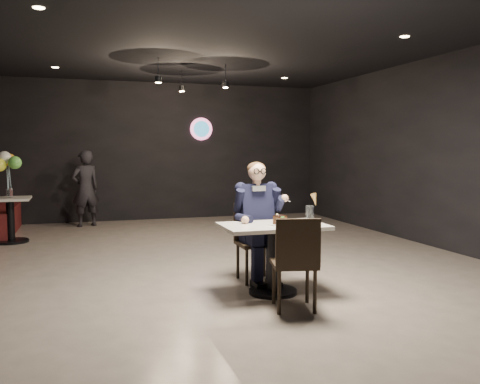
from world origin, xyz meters
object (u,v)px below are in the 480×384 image
object	(u,v)px
chair_far	(256,242)
side_table	(10,219)
balloon_vase	(9,193)
passerby	(85,188)
seated_man	(256,220)
sundae_glass	(310,214)
chair_near	(294,262)
main_table	(273,259)

from	to	relation	value
chair_far	side_table	world-z (taller)	chair_far
side_table	balloon_vase	bearing A→B (deg)	0.00
passerby	seated_man	bearing A→B (deg)	90.68
sundae_glass	chair_far	bearing A→B (deg)	125.85
chair_far	seated_man	world-z (taller)	seated_man
chair_near	balloon_vase	distance (m)	5.59
sundae_glass	side_table	bearing A→B (deg)	130.05
chair_far	balloon_vase	world-z (taller)	chair_far
seated_man	balloon_vase	xyz separation A→B (m)	(-3.06, 3.56, 0.11)
chair_near	side_table	bearing A→B (deg)	136.38
seated_man	sundae_glass	size ratio (longest dim) A/B	7.60
chair_near	sundae_glass	world-z (taller)	sundae_glass
chair_far	passerby	bearing A→B (deg)	110.11
chair_near	seated_man	world-z (taller)	seated_man
seated_man	side_table	distance (m)	4.71
seated_man	balloon_vase	size ratio (longest dim) A/B	9.18
main_table	chair_near	xyz separation A→B (m)	(-0.00, -0.55, 0.09)
main_table	sundae_glass	size ratio (longest dim) A/B	5.80
main_table	chair_far	world-z (taller)	chair_far
sundae_glass	seated_man	bearing A→B (deg)	125.85
side_table	passerby	world-z (taller)	passerby
side_table	passerby	xyz separation A→B (m)	(1.22, 1.47, 0.36)
chair_near	main_table	bearing A→B (deg)	103.09
seated_man	sundae_glass	xyz separation A→B (m)	(0.41, -0.57, 0.12)
main_table	sundae_glass	xyz separation A→B (m)	(0.41, -0.02, 0.47)
main_table	passerby	distance (m)	5.89
main_table	side_table	size ratio (longest dim) A/B	1.38
chair_near	passerby	distance (m)	6.41
main_table	balloon_vase	distance (m)	5.15
balloon_vase	sundae_glass	bearing A→B (deg)	-49.95
chair_far	seated_man	distance (m)	0.26
main_table	passerby	size ratio (longest dim) A/B	0.72
side_table	seated_man	bearing A→B (deg)	-49.32
seated_man	balloon_vase	bearing A→B (deg)	130.68
sundae_glass	balloon_vase	distance (m)	5.40
chair_near	side_table	size ratio (longest dim) A/B	1.15
main_table	chair_near	distance (m)	0.56
main_table	passerby	xyz separation A→B (m)	(-1.84, 5.58, 0.39)
chair_far	chair_near	bearing A→B (deg)	-90.00
balloon_vase	passerby	distance (m)	1.91
chair_far	passerby	world-z (taller)	passerby
side_table	chair_near	bearing A→B (deg)	-56.72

